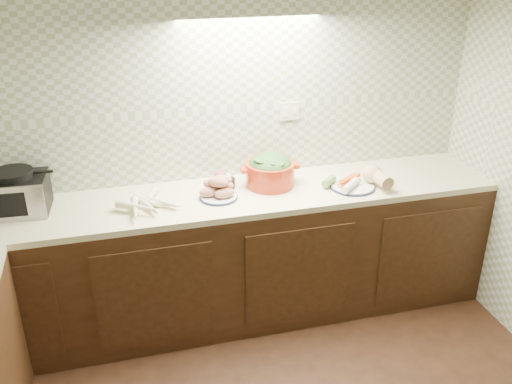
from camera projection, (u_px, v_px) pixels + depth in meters
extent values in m
cube|color=gray|center=(207.00, 121.00, 3.62)|extent=(3.60, 0.05, 2.60)
cube|color=beige|center=(289.00, 111.00, 3.75)|extent=(0.13, 0.01, 0.12)
cube|color=black|center=(220.00, 261.00, 3.75)|extent=(3.60, 0.60, 0.86)
cube|color=#F3E6BD|center=(218.00, 199.00, 3.55)|extent=(3.60, 0.60, 0.04)
cube|color=black|center=(16.00, 194.00, 3.32)|extent=(0.38, 0.30, 0.22)
cube|color=#97979B|center=(11.00, 205.00, 3.19)|extent=(0.36, 0.03, 0.22)
cube|color=black|center=(11.00, 205.00, 3.19)|extent=(0.23, 0.02, 0.15)
cylinder|color=black|center=(12.00, 174.00, 3.26)|extent=(0.25, 0.25, 0.04)
cone|color=beige|center=(147.00, 200.00, 3.44)|extent=(0.26, 0.16, 0.05)
cone|color=beige|center=(123.00, 207.00, 3.35)|extent=(0.14, 0.20, 0.05)
cone|color=beige|center=(143.00, 210.00, 3.32)|extent=(0.22, 0.14, 0.05)
cone|color=beige|center=(130.00, 203.00, 3.39)|extent=(0.11, 0.26, 0.06)
cone|color=beige|center=(116.00, 204.00, 3.38)|extent=(0.15, 0.24, 0.05)
cone|color=beige|center=(126.00, 203.00, 3.34)|extent=(0.18, 0.19, 0.06)
cone|color=beige|center=(139.00, 198.00, 3.42)|extent=(0.08, 0.25, 0.05)
cone|color=beige|center=(121.00, 199.00, 3.41)|extent=(0.20, 0.17, 0.05)
cylinder|color=#151E38|center=(219.00, 197.00, 3.52)|extent=(0.24, 0.24, 0.01)
cylinder|color=silver|center=(219.00, 197.00, 3.52)|extent=(0.23, 0.23, 0.02)
ellipsoid|color=#B26F5E|center=(210.00, 192.00, 3.49)|extent=(0.15, 0.11, 0.06)
ellipsoid|color=#B26F5E|center=(225.00, 193.00, 3.47)|extent=(0.15, 0.11, 0.06)
ellipsoid|color=#B26F5E|center=(220.00, 188.00, 3.54)|extent=(0.15, 0.11, 0.06)
ellipsoid|color=#B26F5E|center=(213.00, 184.00, 3.51)|extent=(0.15, 0.11, 0.06)
ellipsoid|color=#B26F5E|center=(225.00, 184.00, 3.52)|extent=(0.15, 0.11, 0.06)
ellipsoid|color=#B26F5E|center=(218.00, 182.00, 3.47)|extent=(0.15, 0.11, 0.06)
ellipsoid|color=#B26F5E|center=(221.00, 180.00, 3.49)|extent=(0.15, 0.11, 0.06)
cylinder|color=black|center=(223.00, 183.00, 3.65)|extent=(0.15, 0.15, 0.06)
sphere|color=maroon|center=(221.00, 177.00, 3.63)|extent=(0.08, 0.08, 0.08)
sphere|color=silver|center=(227.00, 177.00, 3.65)|extent=(0.05, 0.05, 0.05)
cylinder|color=#A82A12|center=(270.00, 174.00, 3.66)|extent=(0.32, 0.32, 0.16)
cube|color=#A82A12|center=(244.00, 170.00, 3.61)|extent=(0.04, 0.07, 0.02)
cube|color=#A82A12|center=(296.00, 166.00, 3.68)|extent=(0.04, 0.07, 0.02)
ellipsoid|color=#336628|center=(270.00, 165.00, 3.64)|extent=(0.28, 0.28, 0.15)
cylinder|color=#151E38|center=(352.00, 187.00, 3.66)|extent=(0.29, 0.29, 0.01)
cylinder|color=silver|center=(352.00, 186.00, 3.66)|extent=(0.28, 0.28, 0.02)
cone|color=#D75A19|center=(353.00, 181.00, 3.67)|extent=(0.17, 0.11, 0.03)
cone|color=#D75A19|center=(347.00, 183.00, 3.65)|extent=(0.16, 0.11, 0.03)
cone|color=#D75A19|center=(350.00, 181.00, 3.68)|extent=(0.14, 0.14, 0.03)
cone|color=#D75A19|center=(346.00, 178.00, 3.67)|extent=(0.13, 0.15, 0.03)
cone|color=#D75A19|center=(346.00, 178.00, 3.67)|extent=(0.13, 0.15, 0.03)
cone|color=#D75A19|center=(347.00, 178.00, 3.67)|extent=(0.14, 0.15, 0.03)
cylinder|color=white|center=(351.00, 185.00, 3.60)|extent=(0.17, 0.16, 0.05)
cylinder|color=#4A8135|center=(329.00, 181.00, 3.66)|extent=(0.12, 0.12, 0.05)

